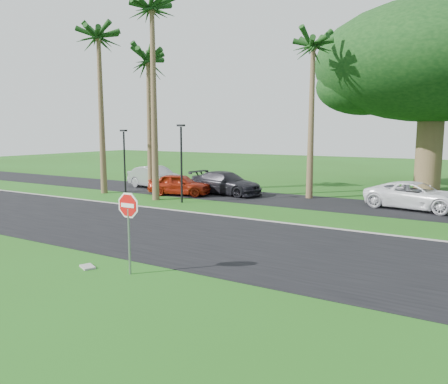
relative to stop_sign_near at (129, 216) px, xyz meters
name	(u,v)px	position (x,y,z in m)	size (l,w,h in m)	color
ground	(177,249)	(-0.50, 3.00, -1.77)	(120.00, 120.00, 0.00)	#214E13
road	(207,237)	(-0.50, 5.00, -1.76)	(120.00, 8.00, 0.02)	black
parking_strip	(301,201)	(-0.50, 15.50, -1.76)	(120.00, 5.00, 0.02)	black
curb	(252,219)	(-0.50, 9.05, -1.74)	(120.00, 0.12, 0.06)	gray
stop_sign_near	(129,216)	(0.00, 0.00, 0.00)	(1.05, 0.07, 2.62)	gray
palm_left_far	(98,41)	(-13.50, 12.00, 8.36)	(5.00, 5.00, 11.50)	brown
palm_left_mid	(148,65)	(-11.00, 14.00, 6.90)	(5.00, 5.00, 10.00)	brown
palm_left_near	(152,14)	(-8.50, 11.50, 9.33)	(5.00, 5.00, 12.50)	brown
palm_center	(313,50)	(-0.50, 17.00, 7.39)	(5.00, 5.00, 10.50)	brown
canopy_tree	(435,63)	(5.50, 25.00, 7.17)	(16.50, 16.50, 13.12)	brown
streetlight_left	(124,157)	(-12.00, 12.50, 0.72)	(0.45, 0.25, 4.34)	black
streetlight_right	(181,158)	(-6.50, 11.50, 0.88)	(0.45, 0.25, 4.64)	black
car_silver	(156,178)	(-12.00, 15.74, -0.97)	(1.71, 4.90, 1.62)	#A6AAAE
car_red	(180,185)	(-8.37, 13.82, -1.06)	(1.68, 4.17, 1.42)	maroon
car_dark	(226,183)	(-5.92, 15.71, -1.02)	(2.12, 5.22, 1.51)	black
car_minivan	(416,196)	(5.90, 16.14, -1.03)	(2.46, 5.34, 1.48)	white
utility_slab	(87,267)	(-1.58, -0.23, -1.74)	(0.55, 0.35, 0.06)	gray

